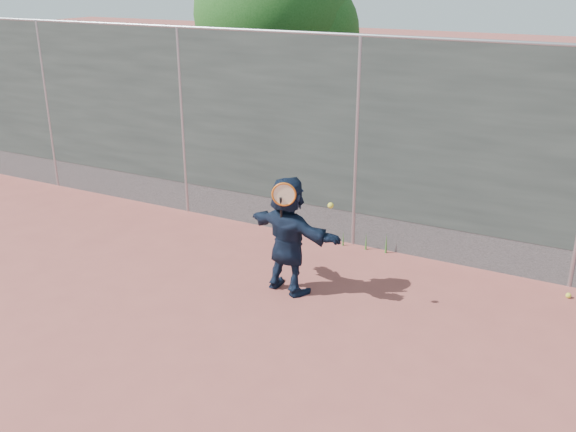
% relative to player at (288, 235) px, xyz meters
% --- Properties ---
extents(ground, '(80.00, 80.00, 0.00)m').
position_rel_player_xyz_m(ground, '(0.17, -1.73, -0.75)').
color(ground, '#9E4C42').
rests_on(ground, ground).
extents(player, '(1.46, 0.77, 1.51)m').
position_rel_player_xyz_m(player, '(0.00, 0.00, 0.00)').
color(player, '#121D32').
rests_on(player, ground).
extents(ball_ground, '(0.07, 0.07, 0.07)m').
position_rel_player_xyz_m(ball_ground, '(3.19, 1.41, -0.72)').
color(ball_ground, yellow).
rests_on(ball_ground, ground).
extents(fence, '(20.00, 0.06, 3.03)m').
position_rel_player_xyz_m(fence, '(0.17, 1.77, 0.83)').
color(fence, '#38423D').
rests_on(fence, ground).
extents(swing_action, '(0.77, 0.16, 0.51)m').
position_rel_player_xyz_m(swing_action, '(0.11, -0.20, 0.58)').
color(swing_action, '#C65812').
rests_on(swing_action, ground).
extents(tree_left, '(3.15, 3.00, 4.53)m').
position_rel_player_xyz_m(tree_left, '(-2.68, 4.82, 2.19)').
color(tree_left, '#382314').
rests_on(tree_left, ground).
extents(weed_clump, '(0.68, 0.07, 0.30)m').
position_rel_player_xyz_m(weed_clump, '(0.46, 1.65, -0.62)').
color(weed_clump, '#387226').
rests_on(weed_clump, ground).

